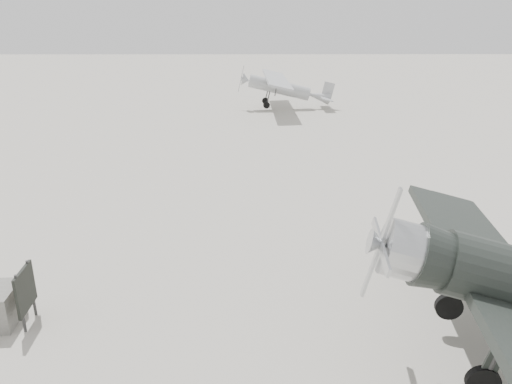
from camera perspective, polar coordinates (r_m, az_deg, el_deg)
ground at (r=14.04m, az=1.50°, el=-10.00°), size 160.00×160.00×0.00m
highwing_monoplane at (r=38.84m, az=3.11°, el=12.08°), size 7.11×9.97×2.84m
sign_board at (r=12.99m, az=-24.87°, el=-10.17°), size 0.13×1.03×1.48m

